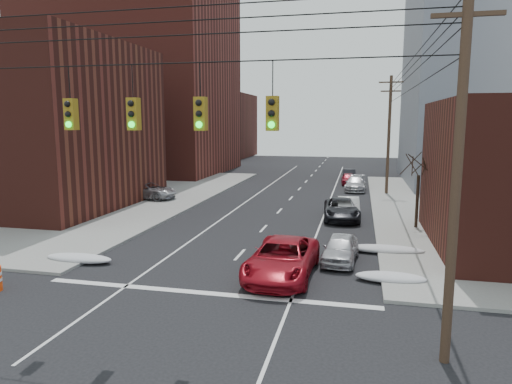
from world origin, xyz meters
The scene contains 24 objects.
ground centered at (0.00, 0.00, 0.00)m, with size 160.00×160.00×0.00m, color black.
sidewalk_nw centered at (-27.00, 27.00, 0.07)m, with size 40.00×40.00×0.15m, color gray.
building_brick_tall centered at (-24.00, 48.00, 15.00)m, with size 24.00×20.00×30.00m, color maroon.
building_brick_near centered at (-22.00, 22.00, 6.50)m, with size 20.00×16.00×13.00m, color #4F1E17.
building_brick_far centered at (-26.00, 74.00, 6.00)m, with size 22.00×18.00×12.00m, color #4F1E17.
building_glass centered at (24.00, 70.00, 11.00)m, with size 20.00×18.00×22.00m, color gray.
utility_pole_right centered at (8.50, 3.00, 5.78)m, with size 2.20×0.28×11.00m.
utility_pole_far centered at (8.50, 34.00, 5.78)m, with size 2.20×0.28×11.00m.
traffic_signals centered at (0.10, 2.97, 7.17)m, with size 17.00×0.42×2.02m.
bare_tree centered at (9.59, 20.00, 2.32)m, with size 2.09×2.20×4.93m.
snow_nw centered at (-7.40, 9.00, 0.21)m, with size 3.50×1.08×0.42m, color silver.
snow_ne centered at (7.40, 9.50, 0.21)m, with size 3.00×1.08×0.42m, color silver.
snow_east_far centered at (7.40, 14.00, 0.21)m, with size 4.00×1.08×0.42m, color silver.
red_pickup centered at (2.70, 9.19, 0.83)m, with size 2.74×5.95×1.65m, color maroon.
parked_car_a centered at (5.15, 11.99, 0.67)m, with size 1.59×3.95×1.35m, color #B8B8BD.
parked_car_b centered at (5.25, 22.73, 0.72)m, with size 1.52×4.36×1.44m, color silver.
parked_car_c centered at (4.80, 22.00, 0.74)m, with size 2.44×5.30×1.47m, color black.
parked_car_d centered at (5.62, 35.97, 0.71)m, with size 1.99×4.90×1.42m, color #ABAAAF.
parked_car_e centered at (4.80, 40.47, 0.62)m, with size 1.47×3.66×1.25m, color maroon.
parked_car_f centered at (4.80, 43.76, 0.66)m, with size 1.40×4.01×1.32m, color black.
lot_car_a centered at (-14.43, 24.93, 0.82)m, with size 1.42×4.07×1.34m, color white.
lot_car_b centered at (-12.10, 26.22, 0.87)m, with size 2.37×5.15×1.43m, color #9E9EA2.
lot_car_c centered at (-18.72, 21.93, 0.91)m, with size 2.12×5.21×1.51m, color black.
lot_car_d centered at (-16.29, 24.89, 0.77)m, with size 1.47×3.65×1.24m, color #B5B4BA.
Camera 1 is at (5.90, -10.19, 6.88)m, focal length 32.00 mm.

